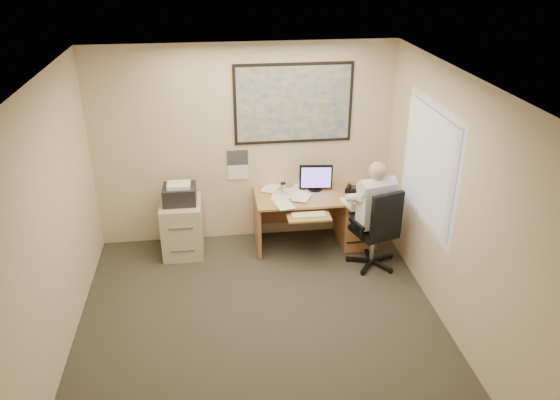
{
  "coord_description": "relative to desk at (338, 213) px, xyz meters",
  "views": [
    {
      "loc": [
        -0.41,
        -4.61,
        3.83
      ],
      "look_at": [
        0.35,
        1.3,
        0.97
      ],
      "focal_mm": 35.0,
      "sensor_mm": 36.0,
      "label": 1
    }
  ],
  "objects": [
    {
      "name": "office_chair",
      "position": [
        0.3,
        -0.69,
        -0.12
      ],
      "size": [
        0.83,
        0.83,
        1.1
      ],
      "rotation": [
        0.0,
        0.0,
        0.31
      ],
      "color": "black",
      "rests_on": "ground"
    },
    {
      "name": "person",
      "position": [
        0.32,
        -0.61,
        0.27
      ],
      "size": [
        0.77,
        0.96,
        1.41
      ],
      "primitive_type": null,
      "rotation": [
        0.0,
        0.0,
        0.22
      ],
      "color": "white",
      "rests_on": "office_chair"
    },
    {
      "name": "filing_cabinet",
      "position": [
        -2.11,
        -0.01,
        -0.0
      ],
      "size": [
        0.53,
        0.63,
        1.01
      ],
      "rotation": [
        0.0,
        0.0,
        -0.01
      ],
      "color": "#C1B69B",
      "rests_on": "ground"
    },
    {
      "name": "window_blinds",
      "position": [
        0.74,
        -1.1,
        1.11
      ],
      "size": [
        0.06,
        1.4,
        1.3
      ],
      "primitive_type": null,
      "color": "white",
      "rests_on": "room_shell"
    },
    {
      "name": "wall_calendar",
      "position": [
        -1.33,
        0.34,
        0.64
      ],
      "size": [
        0.28,
        0.01,
        0.42
      ],
      "primitive_type": "cube",
      "color": "white",
      "rests_on": "room_shell"
    },
    {
      "name": "room_shell",
      "position": [
        -1.23,
        -1.9,
        0.91
      ],
      "size": [
        4.0,
        4.5,
        2.7
      ],
      "color": "#322F27",
      "rests_on": "ground"
    },
    {
      "name": "world_map",
      "position": [
        -0.58,
        0.33,
        1.46
      ],
      "size": [
        1.56,
        0.03,
        1.06
      ],
      "primitive_type": "cube",
      "color": "#1E4C93",
      "rests_on": "room_shell"
    },
    {
      "name": "desk",
      "position": [
        0.0,
        0.0,
        0.0
      ],
      "size": [
        1.6,
        0.97,
        1.11
      ],
      "color": "#A88148",
      "rests_on": "ground"
    }
  ]
}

